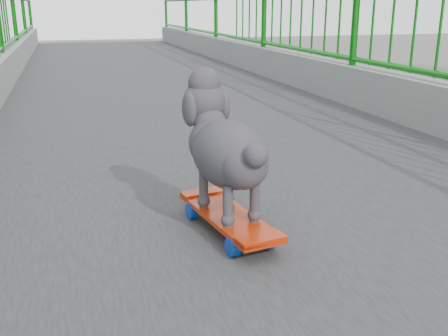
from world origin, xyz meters
The scene contains 2 objects.
skateboard centered at (-0.30, 1.84, 7.05)m, with size 0.24×0.54×0.07m.
poodle centered at (-0.31, 1.86, 7.30)m, with size 0.27×0.52×0.44m.
Camera 1 is at (-0.80, 0.23, 7.76)m, focal length 42.00 mm.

